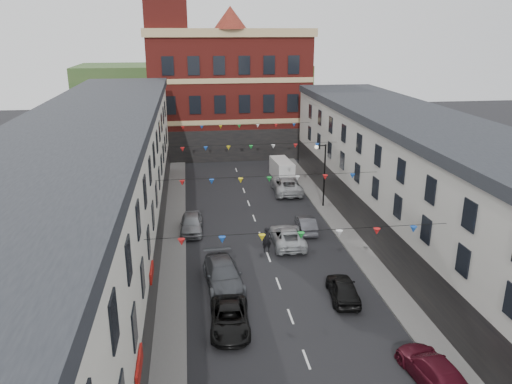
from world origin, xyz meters
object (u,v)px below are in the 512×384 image
street_lamp (322,167)px  moving_car (287,236)px  car_right_d (343,289)px  car_left_e (192,223)px  pedestrian (267,240)px  car_left_c (230,318)px  car_right_c (433,370)px  white_van (282,169)px  car_right_e (306,224)px  car_right_f (286,185)px  car_left_d (223,275)px

street_lamp → moving_car: 9.81m
street_lamp → car_right_d: (-2.95, -16.48, -3.21)m
car_left_e → pedestrian: size_ratio=2.29×
car_left_c → car_right_c: bearing=-29.0°
car_left_e → moving_car: car_left_e is taller
white_van → car_left_e: bearing=-129.1°
car_right_d → moving_car: moving_car is taller
car_left_e → car_right_e: bearing=-5.0°
car_right_d → white_van: bearing=-86.7°
car_right_d → car_right_e: size_ratio=1.05×
car_right_f → car_right_d: bearing=90.8°
white_van → car_right_f: bearing=-99.1°
white_van → pedestrian: bearing=-107.6°
car_right_d → car_right_e: (0.24, 10.91, -0.06)m
car_left_d → car_right_c: (9.10, -10.64, -0.12)m
street_lamp → car_right_e: (-2.71, -5.56, -3.27)m
car_right_c → white_van: white_van is taller
street_lamp → car_right_d: 17.05m
street_lamp → car_left_c: (-10.15, -18.73, -3.26)m
car_right_c → moving_car: moving_car is taller
street_lamp → white_van: size_ratio=1.28×
moving_car → white_van: 18.16m
street_lamp → car_right_f: street_lamp is taller
car_right_c → pedestrian: 16.33m
car_left_e → moving_car: size_ratio=0.86×
pedestrian → car_right_f: bearing=68.3°
car_right_d → car_left_d: bearing=-14.6°
street_lamp → car_right_f: 6.12m
car_right_e → moving_car: size_ratio=0.76×
car_right_d → white_van: (1.12, 26.43, 0.34)m
car_left_c → car_right_f: (7.82, 23.47, 0.17)m
car_left_d → moving_car: car_left_d is taller
white_van → car_left_d: bearing=-113.0°
car_right_e → car_right_f: 10.31m
car_left_c → moving_car: size_ratio=0.91×
car_right_c → car_right_e: 18.95m
car_right_c → car_right_f: (-1.28, 29.18, 0.14)m
car_left_d → pedestrian: pedestrian is taller
car_left_e → white_van: 17.63m
car_left_d → car_right_e: size_ratio=1.41×
car_right_c → moving_car: 16.89m
street_lamp → car_right_e: size_ratio=1.55×
car_left_e → car_right_f: bearing=45.3°
car_left_d → car_right_f: 20.13m
pedestrian → car_right_d: bearing=-69.0°
car_right_c → car_right_e: (-1.66, 18.88, -0.04)m
street_lamp → car_right_d: size_ratio=1.47×
street_lamp → pedestrian: 11.55m
car_right_f → moving_car: bearing=81.7°
pedestrian → street_lamp: bearing=49.5°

